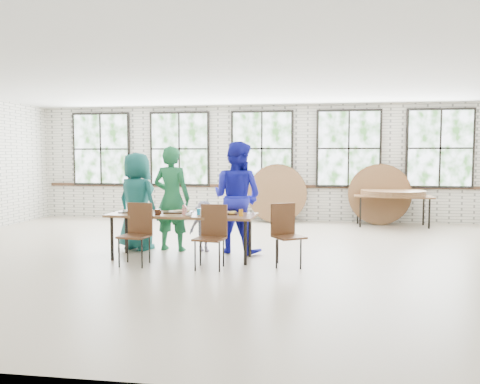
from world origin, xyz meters
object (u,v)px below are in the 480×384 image
at_px(chair_near_right, 212,231).
at_px(chair_near_left, 137,228).
at_px(dining_table, 182,217).
at_px(storage_table, 393,198).

bearing_deg(chair_near_right, chair_near_left, -172.96).
relative_size(dining_table, chair_near_right, 2.57).
bearing_deg(storage_table, chair_near_left, -130.99).
distance_m(chair_near_right, storage_table, 5.84).
relative_size(dining_table, storage_table, 1.32).
bearing_deg(chair_near_left, dining_table, 46.24).
xyz_separation_m(chair_near_left, storage_table, (4.64, 4.65, 0.13)).
xyz_separation_m(chair_near_right, storage_table, (3.45, 4.72, 0.13)).
bearing_deg(dining_table, chair_near_right, -38.32).
bearing_deg(chair_near_right, storage_table, 63.95).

